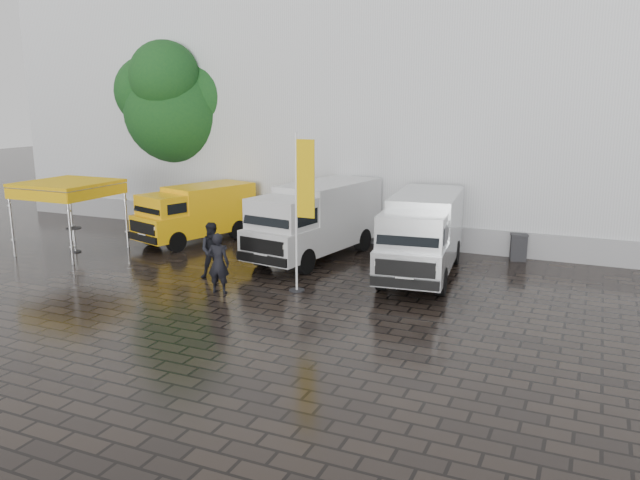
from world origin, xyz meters
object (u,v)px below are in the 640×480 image
(van_white, at_px, (315,222))
(person_tent, at_px, (213,251))
(canopy_tent, at_px, (66,186))
(person_front, at_px, (218,263))
(cocktail_table, at_px, (75,240))
(flagpole, at_px, (301,205))
(wheelie_bin, at_px, (519,247))
(van_yellow, at_px, (195,214))
(van_silver, at_px, (422,237))

(van_white, distance_m, person_tent, 4.47)
(van_white, relative_size, canopy_tent, 2.05)
(person_front, bearing_deg, cocktail_table, -24.87)
(flagpole, relative_size, wheelie_bin, 4.90)
(cocktail_table, xyz_separation_m, person_tent, (7.19, -0.89, 0.47))
(flagpole, bearing_deg, canopy_tent, 174.66)
(van_yellow, height_order, person_front, van_yellow)
(van_silver, height_order, person_tent, van_silver)
(van_silver, xyz_separation_m, canopy_tent, (-13.72, -2.36, 1.28))
(wheelie_bin, height_order, person_front, person_front)
(cocktail_table, distance_m, person_front, 8.60)
(van_yellow, distance_m, wheelie_bin, 13.28)
(van_yellow, relative_size, wheelie_bin, 5.06)
(person_front, relative_size, person_tent, 1.00)
(canopy_tent, height_order, flagpole, flagpole)
(van_white, relative_size, person_front, 3.38)
(canopy_tent, bearing_deg, van_white, 18.59)
(person_front, distance_m, person_tent, 1.75)
(cocktail_table, height_order, wheelie_bin, wheelie_bin)
(van_yellow, distance_m, van_white, 5.86)
(van_silver, relative_size, wheelie_bin, 6.25)
(canopy_tent, distance_m, wheelie_bin, 17.71)
(van_white, bearing_deg, wheelie_bin, 30.72)
(van_yellow, relative_size, van_silver, 0.81)
(van_white, height_order, canopy_tent, canopy_tent)
(person_front, bearing_deg, person_tent, -61.03)
(wheelie_bin, bearing_deg, van_silver, -140.27)
(van_silver, xyz_separation_m, person_tent, (-6.41, -3.19, -0.42))
(van_silver, xyz_separation_m, cocktail_table, (-13.60, -2.30, -0.89))
(flagpole, bearing_deg, van_white, 108.74)
(wheelie_bin, height_order, person_tent, person_tent)
(van_silver, bearing_deg, flagpole, -137.70)
(wheelie_bin, bearing_deg, flagpole, -141.91)
(flagpole, distance_m, person_front, 3.20)
(van_yellow, bearing_deg, van_white, 13.47)
(van_silver, bearing_deg, person_front, -145.54)
(van_white, height_order, flagpole, flagpole)
(cocktail_table, bearing_deg, canopy_tent, -152.70)
(van_white, relative_size, wheelie_bin, 6.41)
(van_white, distance_m, flagpole, 4.59)
(van_white, distance_m, person_front, 5.43)
(canopy_tent, xyz_separation_m, flagpole, (10.74, -1.00, 0.14))
(van_white, height_order, person_front, van_white)
(van_white, distance_m, canopy_tent, 9.92)
(van_yellow, xyz_separation_m, wheelie_bin, (13.05, 2.37, -0.68))
(van_yellow, relative_size, van_white, 0.79)
(van_yellow, bearing_deg, person_tent, -31.32)
(cocktail_table, height_order, person_front, person_front)
(van_silver, distance_m, person_tent, 7.17)
(person_tent, bearing_deg, van_white, 31.48)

